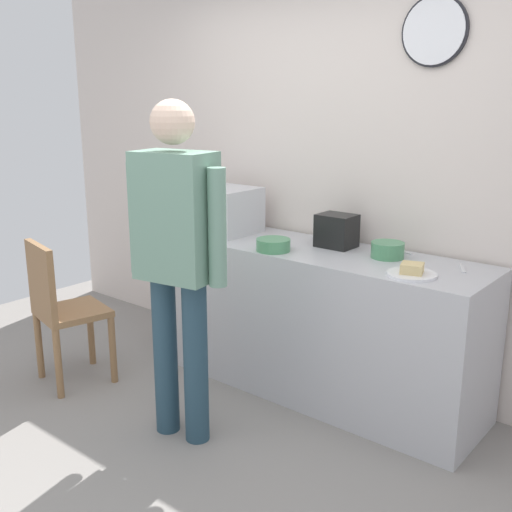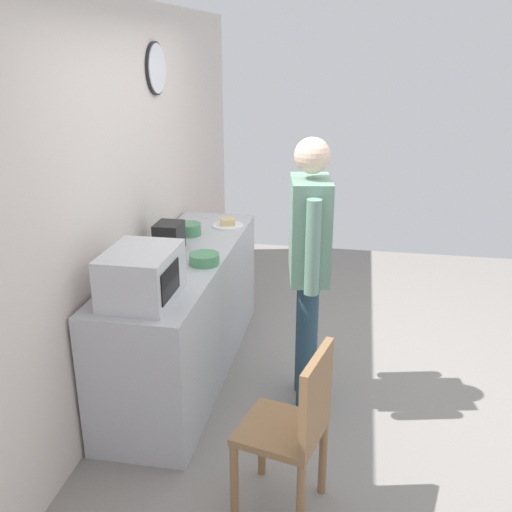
% 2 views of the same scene
% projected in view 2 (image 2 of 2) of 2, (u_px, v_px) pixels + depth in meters
% --- Properties ---
extents(ground_plane, '(6.00, 6.00, 0.00)m').
position_uv_depth(ground_plane, '(351.00, 387.00, 4.15)').
color(ground_plane, gray).
extents(back_wall, '(5.40, 0.13, 2.60)m').
position_uv_depth(back_wall, '(126.00, 200.00, 3.97)').
color(back_wall, silver).
rests_on(back_wall, ground_plane).
extents(kitchen_counter, '(2.17, 0.62, 0.92)m').
position_uv_depth(kitchen_counter, '(186.00, 314.00, 4.23)').
color(kitchen_counter, '#B7B7BC').
rests_on(kitchen_counter, ground_plane).
extents(microwave, '(0.50, 0.39, 0.30)m').
position_uv_depth(microwave, '(142.00, 275.00, 3.31)').
color(microwave, silver).
rests_on(microwave, kitchen_counter).
extents(sandwich_plate, '(0.25, 0.25, 0.07)m').
position_uv_depth(sandwich_plate, '(228.00, 224.00, 4.70)').
color(sandwich_plate, white).
rests_on(sandwich_plate, kitchen_counter).
extents(salad_bowl, '(0.19, 0.19, 0.09)m').
position_uv_depth(salad_bowl, '(189.00, 229.00, 4.49)').
color(salad_bowl, '#4C8E60').
rests_on(salad_bowl, kitchen_counter).
extents(cereal_bowl, '(0.20, 0.20, 0.07)m').
position_uv_depth(cereal_bowl, '(204.00, 259.00, 3.89)').
color(cereal_bowl, '#4C8E60').
rests_on(cereal_bowl, kitchen_counter).
extents(toaster, '(0.22, 0.18, 0.20)m').
position_uv_depth(toaster, '(169.00, 236.00, 4.14)').
color(toaster, black).
rests_on(toaster, kitchen_counter).
extents(fork_utensil, '(0.10, 0.16, 0.01)m').
position_uv_depth(fork_utensil, '(199.00, 219.00, 4.90)').
color(fork_utensil, silver).
rests_on(fork_utensil, kitchen_counter).
extents(spoon_utensil, '(0.17, 0.06, 0.01)m').
position_uv_depth(spoon_utensil, '(168.00, 233.00, 4.53)').
color(spoon_utensil, silver).
rests_on(spoon_utensil, kitchen_counter).
extents(person_standing, '(0.58, 0.30, 1.80)m').
position_uv_depth(person_standing, '(309.00, 255.00, 3.67)').
color(person_standing, '#254253').
rests_on(person_standing, ground_plane).
extents(wooden_chair, '(0.48, 0.48, 0.94)m').
position_uv_depth(wooden_chair, '(295.00, 425.00, 2.89)').
color(wooden_chair, olive).
rests_on(wooden_chair, ground_plane).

